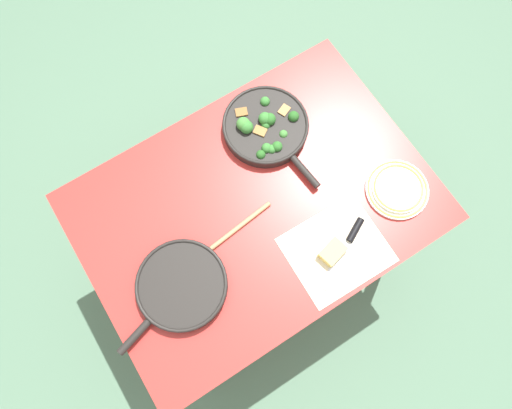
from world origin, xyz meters
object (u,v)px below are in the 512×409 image
skillet_eggs (181,286)px  grater_knife (348,243)px  wooden_spoon (213,247)px  dinner_plate_stack (398,189)px  skillet_broccoli (266,127)px  cheese_block (333,252)px

skillet_eggs → grater_knife: size_ratio=1.65×
wooden_spoon → dinner_plate_stack: (0.62, -0.16, 0.01)m
skillet_broccoli → wooden_spoon: bearing=-60.2°
skillet_eggs → cheese_block: bearing=143.8°
grater_knife → dinner_plate_stack: (0.25, 0.06, 0.00)m
wooden_spoon → skillet_broccoli: bearing=-151.2°
grater_knife → cheese_block: cheese_block is taller
grater_knife → skillet_broccoli: bearing=-116.1°
skillet_eggs → dinner_plate_stack: (0.77, -0.10, -0.01)m
wooden_spoon → grater_knife: grater_knife is taller
wooden_spoon → grater_knife: (0.38, -0.22, 0.00)m
skillet_broccoli → cheese_block: bearing=-12.0°
dinner_plate_stack → grater_knife: bearing=-166.1°
skillet_broccoli → dinner_plate_stack: 0.49m
skillet_broccoli → cheese_block: (-0.06, -0.48, -0.01)m
skillet_broccoli → cheese_block: skillet_broccoli is taller
skillet_broccoli → skillet_eggs: size_ratio=1.07×
skillet_eggs → cheese_block: size_ratio=4.37×
skillet_eggs → grater_knife: bearing=145.9°
dinner_plate_stack → wooden_spoon: bearing=165.5°
skillet_broccoli → cheese_block: size_ratio=4.67×
wooden_spoon → dinner_plate_stack: 0.64m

